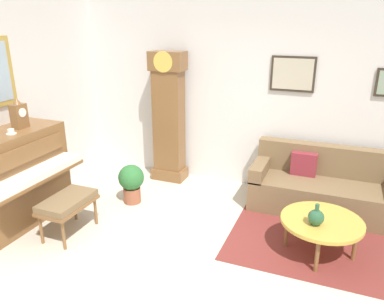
% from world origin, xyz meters
% --- Properties ---
extents(ground_plane, '(6.40, 6.00, 0.10)m').
position_xyz_m(ground_plane, '(0.00, 0.00, -0.05)').
color(ground_plane, beige).
extents(wall_back, '(5.30, 0.13, 2.80)m').
position_xyz_m(wall_back, '(0.01, 2.40, 1.40)').
color(wall_back, silver).
rests_on(wall_back, ground_plane).
extents(area_rug, '(2.10, 1.50, 0.01)m').
position_xyz_m(area_rug, '(1.40, 1.01, 0.00)').
color(area_rug, maroon).
rests_on(area_rug, ground_plane).
extents(piano, '(0.87, 1.44, 1.19)m').
position_xyz_m(piano, '(-2.23, 0.08, 0.60)').
color(piano, brown).
rests_on(piano, ground_plane).
extents(piano_bench, '(0.42, 0.70, 0.48)m').
position_xyz_m(piano_bench, '(-1.45, 0.12, 0.41)').
color(piano_bench, brown).
rests_on(piano_bench, ground_plane).
extents(grandfather_clock, '(0.52, 0.34, 2.03)m').
position_xyz_m(grandfather_clock, '(-1.04, 2.10, 0.96)').
color(grandfather_clock, brown).
rests_on(grandfather_clock, ground_plane).
extents(couch, '(1.90, 0.80, 0.84)m').
position_xyz_m(couch, '(1.34, 1.93, 0.31)').
color(couch, brown).
rests_on(couch, ground_plane).
extents(coffee_table, '(0.88, 0.88, 0.41)m').
position_xyz_m(coffee_table, '(1.38, 0.82, 0.38)').
color(coffee_table, gold).
rests_on(coffee_table, ground_plane).
extents(mantel_clock, '(0.13, 0.18, 0.38)m').
position_xyz_m(mantel_clock, '(-2.23, 0.35, 1.36)').
color(mantel_clock, brown).
rests_on(mantel_clock, piano).
extents(teacup, '(0.12, 0.12, 0.06)m').
position_xyz_m(teacup, '(-2.14, 0.11, 1.21)').
color(teacup, white).
rests_on(teacup, piano).
extents(green_jug, '(0.17, 0.17, 0.24)m').
position_xyz_m(green_jug, '(1.32, 0.69, 0.50)').
color(green_jug, '#234C33').
rests_on(green_jug, coffee_table).
extents(potted_plant, '(0.36, 0.36, 0.56)m').
position_xyz_m(potted_plant, '(-1.17, 1.12, 0.32)').
color(potted_plant, '#935138').
rests_on(potted_plant, ground_plane).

